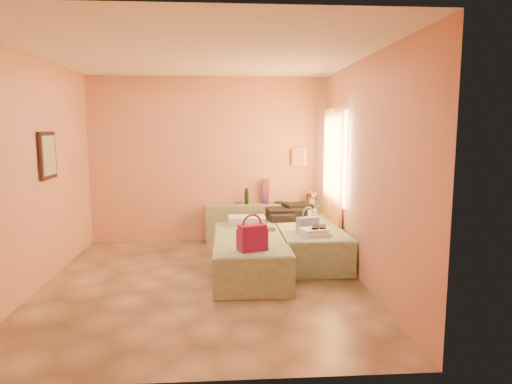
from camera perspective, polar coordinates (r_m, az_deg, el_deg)
ground at (r=5.89m, az=-6.52°, el=-11.31°), size 4.50×4.50×0.00m
room_walls at (r=6.13m, az=-4.63°, el=6.51°), size 4.02×4.51×2.81m
headboard_ledge at (r=7.86m, az=1.24°, el=-3.89°), size 2.05×0.30×0.65m
bed_left at (r=6.21m, az=-0.80°, el=-7.84°), size 0.90×2.00×0.50m
bed_right at (r=6.93m, az=6.38°, el=-6.19°), size 0.90×2.00×0.50m
water_bottle at (r=7.78m, az=-1.20°, el=-0.59°), size 0.10×0.10×0.26m
rainbow_box at (r=7.84m, az=1.27°, el=0.08°), size 0.11×0.11×0.43m
small_dish at (r=7.83m, az=-2.14°, el=-1.41°), size 0.13×0.13×0.03m
green_book at (r=7.90m, az=3.13°, el=-1.32°), size 0.23×0.20×0.03m
flower_vase at (r=7.84m, az=6.94°, el=-0.55°), size 0.27×0.27×0.27m
magenta_handbag at (r=5.43m, az=-0.48°, el=-5.70°), size 0.38×0.30×0.31m
khaki_garment at (r=6.54m, az=0.70°, el=-4.48°), size 0.37×0.30×0.06m
clothes_pile at (r=7.40m, az=4.21°, el=-2.49°), size 0.79×0.79×0.20m
blue_handbag at (r=6.50m, az=6.48°, el=-4.00°), size 0.33×0.23×0.20m
towel_stack at (r=6.22m, az=7.48°, el=-5.02°), size 0.41×0.37×0.10m
sandal_pair at (r=6.27m, az=7.94°, el=-4.35°), size 0.23×0.27×0.02m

